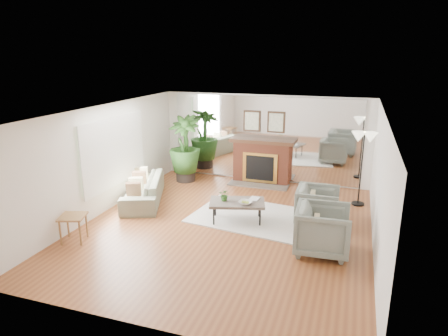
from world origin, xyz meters
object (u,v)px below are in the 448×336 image
(sofa, at_px, (143,190))
(side_table, at_px, (73,220))
(floor_lamp, at_px, (364,143))
(fireplace, at_px, (262,160))
(armchair_back, at_px, (318,205))
(potted_ficus, at_px, (185,147))
(armchair_front, at_px, (323,230))
(coffee_table, at_px, (237,203))

(sofa, height_order, side_table, sofa)
(sofa, bearing_deg, floor_lamp, 84.49)
(side_table, bearing_deg, fireplace, 61.55)
(armchair_back, xyz_separation_m, potted_ficus, (-3.98, 1.88, 0.61))
(fireplace, bearing_deg, armchair_front, -61.38)
(fireplace, distance_m, potted_ficus, 2.24)
(armchair_front, bearing_deg, fireplace, 25.42)
(fireplace, distance_m, coffee_table, 2.95)
(side_table, bearing_deg, armchair_back, 28.46)
(armchair_back, bearing_deg, fireplace, 36.10)
(coffee_table, height_order, potted_ficus, potted_ficus)
(potted_ficus, distance_m, floor_lamp, 4.88)
(fireplace, xyz_separation_m, armchair_back, (1.84, -2.46, -0.25))
(coffee_table, distance_m, armchair_back, 1.76)
(side_table, distance_m, potted_ficus, 4.39)
(floor_lamp, bearing_deg, fireplace, 159.80)
(coffee_table, relative_size, floor_lamp, 0.74)
(armchair_back, relative_size, side_table, 1.50)
(coffee_table, xyz_separation_m, armchair_front, (1.92, -0.85, 0.01))
(sofa, height_order, floor_lamp, floor_lamp)
(sofa, bearing_deg, armchair_front, 52.20)
(fireplace, bearing_deg, sofa, -134.50)
(armchair_back, distance_m, side_table, 5.11)
(sofa, bearing_deg, potted_ficus, 148.98)
(fireplace, xyz_separation_m, side_table, (-2.65, -4.89, -0.20))
(armchair_back, height_order, floor_lamp, floor_lamp)
(armchair_back, height_order, armchair_front, armchair_front)
(floor_lamp, bearing_deg, coffee_table, -142.64)
(coffee_table, relative_size, armchair_back, 1.48)
(potted_ficus, height_order, floor_lamp, potted_ficus)
(armchair_back, xyz_separation_m, side_table, (-4.49, -2.44, 0.05))
(fireplace, height_order, coffee_table, fireplace)
(armchair_front, bearing_deg, coffee_table, 62.83)
(sofa, relative_size, armchair_back, 2.40)
(armchair_front, bearing_deg, armchair_back, 6.44)
(fireplace, height_order, side_table, fireplace)
(side_table, bearing_deg, floor_lamp, 36.07)
(coffee_table, height_order, armchair_back, armchair_back)
(armchair_back, bearing_deg, armchair_front, -171.14)
(fireplace, relative_size, armchair_back, 2.26)
(sofa, height_order, armchair_back, armchair_back)
(potted_ficus, bearing_deg, sofa, -99.27)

